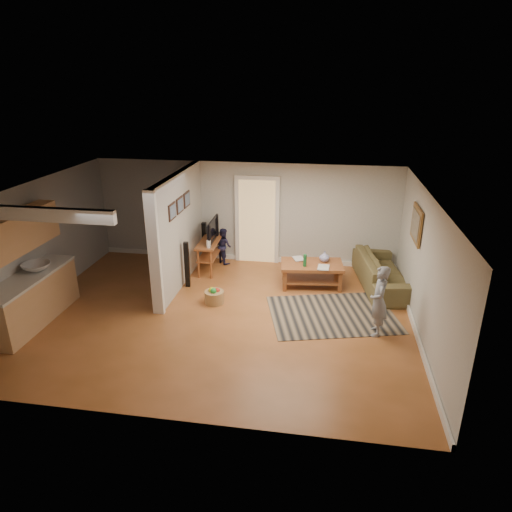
% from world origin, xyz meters
% --- Properties ---
extents(ground, '(7.50, 7.50, 0.00)m').
position_xyz_m(ground, '(0.00, 0.00, 0.00)').
color(ground, brown).
rests_on(ground, ground).
extents(room_shell, '(7.54, 6.02, 2.52)m').
position_xyz_m(room_shell, '(-1.07, 0.43, 1.46)').
color(room_shell, '#A8A6A1').
rests_on(room_shell, ground).
extents(area_rug, '(2.80, 2.33, 0.01)m').
position_xyz_m(area_rug, '(2.22, 0.37, 0.01)').
color(area_rug, black).
rests_on(area_rug, ground).
extents(sofa, '(1.25, 2.43, 0.68)m').
position_xyz_m(sofa, '(3.30, 1.91, 0.00)').
color(sofa, '#3F341F').
rests_on(sofa, ground).
extents(coffee_table, '(1.44, 0.94, 0.81)m').
position_xyz_m(coffee_table, '(1.75, 1.69, 0.42)').
color(coffee_table, brown).
rests_on(coffee_table, ground).
extents(tv_console, '(0.47, 1.19, 1.02)m').
position_xyz_m(tv_console, '(-0.74, 2.19, 0.67)').
color(tv_console, brown).
rests_on(tv_console, ground).
extents(speaker_left, '(0.12, 0.12, 1.05)m').
position_xyz_m(speaker_left, '(-1.00, 1.20, 0.52)').
color(speaker_left, black).
rests_on(speaker_left, ground).
extents(speaker_right, '(0.11, 0.11, 1.04)m').
position_xyz_m(speaker_right, '(-1.00, 2.70, 0.52)').
color(speaker_right, black).
rests_on(speaker_right, ground).
extents(toy_basket, '(0.40, 0.40, 0.36)m').
position_xyz_m(toy_basket, '(-0.22, 0.50, 0.15)').
color(toy_basket, '#9D7844').
rests_on(toy_basket, ground).
extents(child, '(0.32, 0.49, 1.33)m').
position_xyz_m(child, '(3.00, -0.23, 0.00)').
color(child, gray).
rests_on(child, ground).
extents(toddler, '(0.56, 0.55, 0.91)m').
position_xyz_m(toddler, '(-0.52, 2.70, 0.00)').
color(toddler, '#1E1D3E').
rests_on(toddler, ground).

